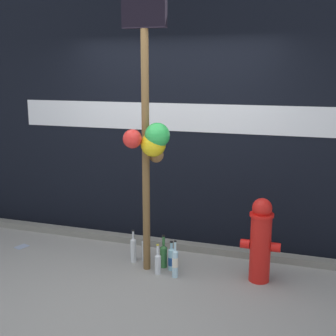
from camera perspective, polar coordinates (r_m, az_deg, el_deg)
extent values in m
plane|color=gray|center=(4.52, -4.91, -15.24)|extent=(14.00, 14.00, 0.00)
cube|color=black|center=(5.42, 1.02, 10.14)|extent=(10.00, 0.20, 3.76)
cube|color=silver|center=(5.31, 1.77, 6.48)|extent=(4.27, 0.01, 0.33)
cube|color=slate|center=(5.47, -0.22, -9.68)|extent=(8.00, 0.12, 0.08)
cylinder|color=brown|center=(4.53, -2.89, 3.36)|extent=(0.08, 0.08, 2.77)
cube|color=black|center=(4.51, -3.07, 19.71)|extent=(0.44, 0.09, 0.36)
sphere|color=green|center=(4.40, -1.38, 4.19)|extent=(0.25, 0.25, 0.25)
sphere|color=yellow|center=(4.44, -1.89, 3.07)|extent=(0.25, 0.25, 0.25)
sphere|color=red|center=(4.39, -4.58, 3.75)|extent=(0.19, 0.19, 0.19)
sphere|color=orange|center=(4.64, -2.12, 3.99)|extent=(0.20, 0.20, 0.20)
sphere|color=#D66BB2|center=(4.62, -2.02, 3.55)|extent=(0.21, 0.21, 0.21)
sphere|color=brown|center=(4.62, -1.52, 1.66)|extent=(0.16, 0.16, 0.16)
sphere|color=brown|center=(4.60, -1.53, 3.12)|extent=(0.11, 0.11, 0.11)
sphere|color=brown|center=(4.61, -1.96, 3.56)|extent=(0.04, 0.04, 0.04)
sphere|color=brown|center=(4.59, -1.11, 3.52)|extent=(0.04, 0.04, 0.04)
sphere|color=brown|center=(4.56, -1.73, 3.03)|extent=(0.04, 0.04, 0.04)
cylinder|color=red|center=(4.64, 11.72, -10.08)|extent=(0.21, 0.21, 0.69)
cylinder|color=red|center=(4.51, 11.92, -5.88)|extent=(0.24, 0.24, 0.03)
sphere|color=red|center=(4.49, 11.96, -5.04)|extent=(0.20, 0.20, 0.20)
cylinder|color=red|center=(4.64, 9.86, -9.53)|extent=(0.09, 0.09, 0.09)
cylinder|color=red|center=(4.61, 13.63, -9.84)|extent=(0.09, 0.09, 0.09)
cylinder|color=#B2DBEA|center=(4.69, 0.92, -12.25)|extent=(0.06, 0.06, 0.28)
cone|color=#B2DBEA|center=(4.63, 0.93, -10.55)|extent=(0.06, 0.06, 0.02)
cylinder|color=#B2DBEA|center=(4.61, 0.93, -9.92)|extent=(0.02, 0.02, 0.09)
cylinder|color=silver|center=(4.68, 0.92, -11.96)|extent=(0.06, 0.06, 0.10)
cylinder|color=black|center=(4.59, 0.93, -9.35)|extent=(0.03, 0.03, 0.01)
cylinder|color=silver|center=(5.05, -4.45, -10.53)|extent=(0.07, 0.07, 0.26)
cone|color=silver|center=(5.00, -4.47, -9.04)|extent=(0.07, 0.07, 0.03)
cylinder|color=silver|center=(4.98, -4.48, -8.47)|extent=(0.02, 0.02, 0.08)
cylinder|color=black|center=(4.97, -4.49, -7.98)|extent=(0.03, 0.03, 0.01)
cylinder|color=silver|center=(5.10, -2.97, -10.54)|extent=(0.07, 0.07, 0.22)
cone|color=silver|center=(5.05, -2.99, -9.24)|extent=(0.07, 0.07, 0.03)
cylinder|color=silver|center=(5.03, -3.00, -8.70)|extent=(0.03, 0.03, 0.07)
cylinder|color=black|center=(5.01, -3.00, -8.24)|extent=(0.03, 0.03, 0.01)
cylinder|color=#93CCE0|center=(4.86, 0.45, -11.65)|extent=(0.07, 0.07, 0.23)
cone|color=#93CCE0|center=(4.81, 0.45, -10.25)|extent=(0.07, 0.07, 0.03)
cylinder|color=#93CCE0|center=(4.79, 0.45, -9.80)|extent=(0.03, 0.03, 0.05)
cylinder|color=#1E478C|center=(4.87, 0.45, -11.83)|extent=(0.07, 0.07, 0.09)
cylinder|color=black|center=(4.78, 0.45, -9.43)|extent=(0.04, 0.04, 0.01)
cylinder|color=#337038|center=(4.93, -0.57, -11.36)|extent=(0.08, 0.08, 0.22)
cone|color=#337038|center=(4.88, -0.57, -10.01)|extent=(0.08, 0.08, 0.03)
cylinder|color=#337038|center=(4.85, -0.57, -9.29)|extent=(0.03, 0.03, 0.10)
cylinder|color=black|center=(4.83, -0.57, -8.68)|extent=(0.03, 0.03, 0.01)
cylinder|color=silver|center=(4.78, -1.31, -12.28)|extent=(0.07, 0.07, 0.20)
cone|color=silver|center=(4.74, -1.32, -11.06)|extent=(0.07, 0.07, 0.03)
cylinder|color=silver|center=(4.71, -1.32, -10.40)|extent=(0.03, 0.03, 0.09)
cylinder|color=gold|center=(4.69, -1.32, -9.81)|extent=(0.03, 0.03, 0.01)
cube|color=#8C99B2|center=(5.77, -18.22, -9.52)|extent=(0.16, 0.18, 0.01)
cube|color=tan|center=(5.28, 10.45, -11.15)|extent=(0.11, 0.14, 0.01)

